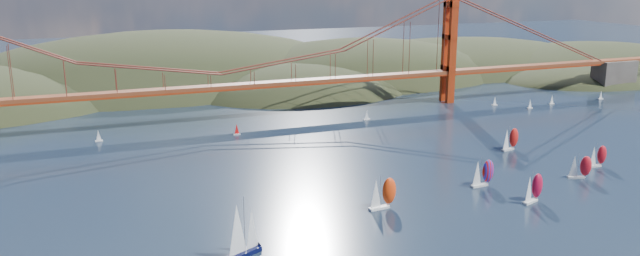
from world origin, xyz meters
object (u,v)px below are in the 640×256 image
object	(u,v)px
racer_2	(580,166)
racer_4	(598,156)
racer_0	(382,193)
racer_rwb	(482,172)
racer_3	(510,139)
racer_1	(533,188)
sloop_navy	(242,230)

from	to	relation	value
racer_2	racer_4	xyz separation A→B (m)	(15.28, 7.74, -0.11)
racer_0	racer_rwb	bearing A→B (deg)	1.33
racer_3	racer_1	bearing A→B (deg)	-134.02
sloop_navy	racer_1	size ratio (longest dim) A/B	1.58
racer_4	racer_rwb	world-z (taller)	racer_rwb
sloop_navy	racer_2	size ratio (longest dim) A/B	1.74
racer_4	racer_2	bearing A→B (deg)	-153.73
racer_0	racer_4	size ratio (longest dim) A/B	1.21
racer_0	racer_3	xyz separation A→B (m)	(73.39, 37.01, -0.36)
racer_rwb	racer_4	bearing A→B (deg)	-1.83
racer_rwb	racer_1	bearing A→B (deg)	-77.18
racer_0	racer_rwb	size ratio (longest dim) A/B	1.06
racer_0	racer_4	xyz separation A→B (m)	(88.68, 8.48, -0.83)
sloop_navy	racer_4	bearing A→B (deg)	-16.90
racer_rwb	sloop_navy	bearing A→B (deg)	-170.33
racer_0	racer_3	distance (m)	82.19
sloop_navy	racer_4	xyz separation A→B (m)	(134.27, 24.30, -2.69)
racer_1	racer_4	world-z (taller)	racer_1
racer_1	racer_rwb	size ratio (longest dim) A/B	0.99
sloop_navy	racer_0	bearing A→B (deg)	-8.03
racer_0	racer_1	xyz separation A→B (m)	(44.20, -11.52, -0.31)
racer_3	racer_0	bearing A→B (deg)	-166.23
racer_1	racer_3	bearing A→B (deg)	40.28
racer_0	racer_2	xyz separation A→B (m)	(73.40, 0.74, -0.72)
racer_1	racer_2	world-z (taller)	racer_1
racer_2	sloop_navy	bearing A→B (deg)	-151.50
racer_1	racer_3	world-z (taller)	racer_1
racer_0	sloop_navy	bearing A→B (deg)	-168.22
racer_3	racer_4	xyz separation A→B (m)	(15.29, -28.53, -0.46)
racer_3	racer_rwb	distance (m)	46.62
racer_0	racer_4	distance (m)	89.09
racer_2	racer_3	size ratio (longest dim) A/B	0.92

